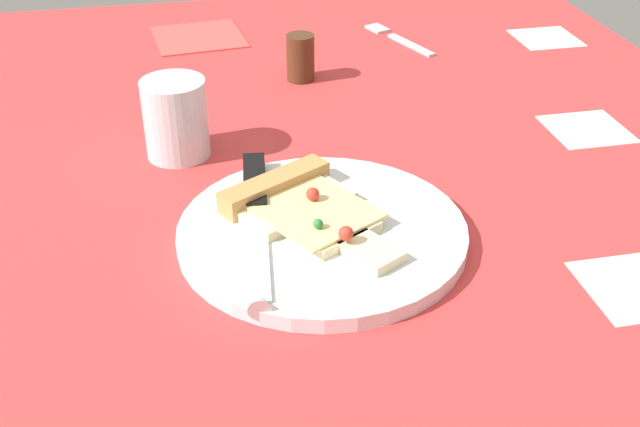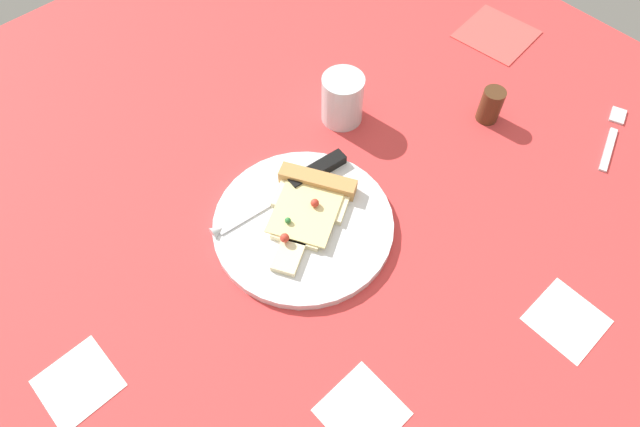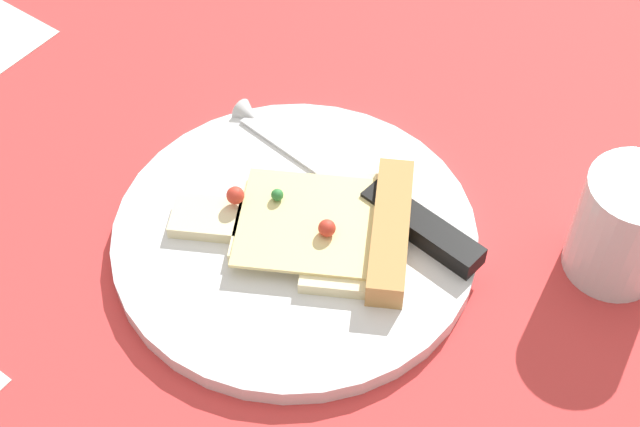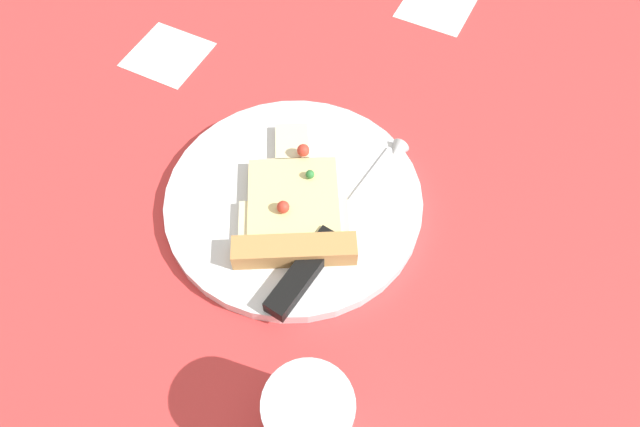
% 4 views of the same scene
% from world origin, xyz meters
% --- Properties ---
extents(ground_plane, '(1.32, 1.32, 0.03)m').
position_xyz_m(ground_plane, '(-0.00, -0.00, -0.01)').
color(ground_plane, '#D13838').
rests_on(ground_plane, ground).
extents(plate, '(0.27, 0.27, 0.01)m').
position_xyz_m(plate, '(-0.10, -0.10, 0.01)').
color(plate, silver).
rests_on(plate, ground_plane).
extents(pizza_slice, '(0.19, 0.15, 0.03)m').
position_xyz_m(pizza_slice, '(-0.08, -0.09, 0.02)').
color(pizza_slice, beige).
rests_on(pizza_slice, plate).
extents(knife, '(0.24, 0.05, 0.02)m').
position_xyz_m(knife, '(-0.07, -0.04, 0.02)').
color(knife, silver).
rests_on(knife, plate).
extents(drinking_glass, '(0.07, 0.07, 0.09)m').
position_xyz_m(drinking_glass, '(0.10, 0.02, 0.04)').
color(drinking_glass, silver).
rests_on(drinking_glass, ground_plane).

